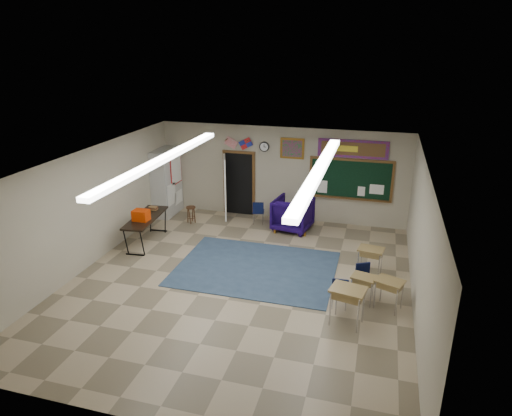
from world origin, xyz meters
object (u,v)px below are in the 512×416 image
(student_desk_front_left, at_px, (363,288))
(student_desk_front_right, at_px, (370,260))
(wingback_armchair, at_px, (293,214))
(wooden_stool, at_px, (191,214))
(folding_table, at_px, (146,229))

(student_desk_front_left, xyz_separation_m, student_desk_front_right, (0.09, 1.31, 0.05))
(wingback_armchair, xyz_separation_m, student_desk_front_right, (2.42, -2.36, -0.10))
(wingback_armchair, distance_m, wooden_stool, 3.26)
(wingback_armchair, xyz_separation_m, folding_table, (-3.85, -2.10, -0.07))
(student_desk_front_left, height_order, folding_table, folding_table)
(folding_table, relative_size, wooden_stool, 3.71)
(student_desk_front_right, height_order, wooden_stool, student_desk_front_right)
(student_desk_front_right, bearing_deg, folding_table, -172.65)
(student_desk_front_left, relative_size, wooden_stool, 1.19)
(wingback_armchair, height_order, wooden_stool, wingback_armchair)
(wingback_armchair, bearing_deg, student_desk_front_right, 144.89)
(wingback_armchair, height_order, student_desk_front_right, wingback_armchair)
(folding_table, bearing_deg, student_desk_front_right, -7.77)
(wingback_armchair, bearing_deg, student_desk_front_left, 131.56)
(wingback_armchair, distance_m, student_desk_front_right, 3.38)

